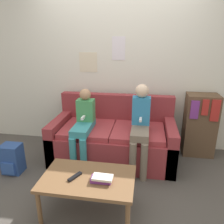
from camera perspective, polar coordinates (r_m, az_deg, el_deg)
The scene contains 10 objects.
ground_plane at distance 2.96m, azimuth -1.34°, elevation -16.99°, with size 10.00×10.00×0.00m, color #4C4742.
wall_back at distance 3.50m, azimuth 1.77°, elevation 11.77°, with size 8.00×0.06×2.60m.
couch at distance 3.28m, azimuth 0.39°, elevation -7.03°, with size 1.76×0.88×0.90m.
coffee_table at distance 2.32m, azimuth -6.24°, elevation -17.42°, with size 0.93×0.58×0.41m.
person_left at distance 3.04m, azimuth -7.52°, elevation -3.20°, with size 0.24×0.59×1.06m.
person_right at distance 2.92m, azimuth 7.43°, elevation -3.01°, with size 0.24×0.59×1.16m.
tv_remote at distance 2.30m, azimuth -9.67°, elevation -16.31°, with size 0.11×0.17×0.02m.
book_stack at distance 2.21m, azimuth -2.70°, elevation -16.98°, with size 0.22×0.13×0.06m.
bookshelf at distance 3.57m, azimuth 21.92°, elevation -3.13°, with size 0.45×0.34×0.95m.
backpack at distance 3.26m, azimuth -24.62°, elevation -11.08°, with size 0.25×0.23×0.40m.
Camera 1 is at (0.44, -2.36, 1.73)m, focal length 35.00 mm.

